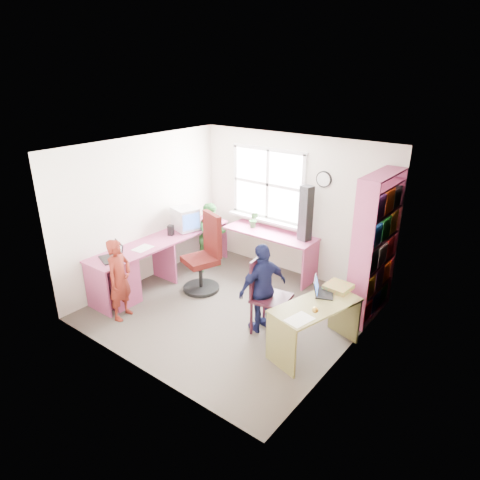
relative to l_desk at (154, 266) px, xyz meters
The scene contains 19 objects.
room 1.57m from the l_desk, 16.12° to the left, with size 3.64×3.44×2.44m.
l_desk is the anchor object (origin of this frame).
right_desk 2.77m from the l_desk, ahead, with size 0.83×1.27×0.67m.
bookshelf 3.35m from the l_desk, 26.43° to the left, with size 0.30×1.02×2.10m.
swivel_chair 0.82m from the l_desk, 44.87° to the left, with size 0.75×0.75×1.27m.
wooden_chair 2.02m from the l_desk, ahead, with size 0.53×0.53×1.07m.
crt_monitor 1.05m from the l_desk, 100.83° to the left, with size 0.48×0.45×0.40m.
laptop_left 0.71m from the l_desk, 106.46° to the right, with size 0.43×0.39×0.24m.
laptop_right 2.74m from the l_desk, ahead, with size 0.36×0.38×0.21m.
speaker_a 0.72m from the l_desk, 108.56° to the left, with size 0.11×0.11×0.17m.
speaker_b 1.21m from the l_desk, 99.94° to the left, with size 0.10×0.10×0.17m.
cd_tower 2.55m from the l_desk, 46.32° to the left, with size 0.22×0.20×0.91m.
game_box 2.90m from the l_desk, 13.99° to the left, with size 0.34×0.34×0.06m.
paper_a 0.34m from the l_desk, 147.55° to the right, with size 0.25×0.33×0.00m.
paper_b 2.79m from the l_desk, ahead, with size 0.28×0.36×0.00m.
potted_plant 1.91m from the l_desk, 68.03° to the left, with size 0.16×0.13×0.29m, color #2A692A.
person_red 0.83m from the l_desk, 76.38° to the right, with size 0.44×0.29×1.20m, color maroon.
person_green 1.22m from the l_desk, 82.05° to the left, with size 0.59×0.46×1.22m, color #307831.
person_navy 1.98m from the l_desk, ahead, with size 0.74×0.31×1.27m, color #13173D.
Camera 1 is at (3.50, -4.29, 3.38)m, focal length 32.00 mm.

